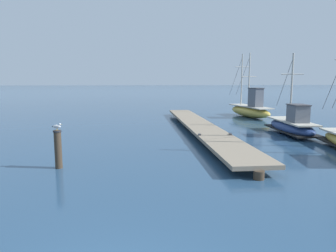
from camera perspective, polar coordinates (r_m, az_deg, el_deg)
floating_dock at (r=19.97m, az=5.79°, el=0.04°), size 2.07×19.90×0.53m
fishing_boat_1 at (r=20.19m, az=21.57°, el=0.14°), size 1.81×5.07×4.80m
fishing_boat_2 at (r=28.47m, az=14.72°, el=2.99°), size 2.44×7.15×5.58m
mooring_piling at (r=12.23m, az=-19.31°, el=-3.85°), size 0.30×0.30×1.42m
perched_seagull at (r=12.09m, az=-19.52°, el=-0.05°), size 0.38×0.18×0.27m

